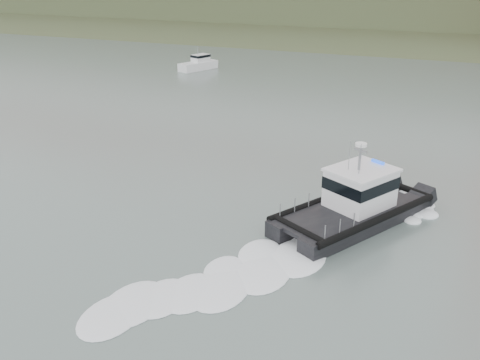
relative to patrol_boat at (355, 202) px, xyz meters
The scene contains 3 objects.
ground 10.77m from the patrol_boat, 116.60° to the right, with size 400.00×400.00×0.00m, color #576862.
patrol_boat is the anchor object (origin of this frame).
motorboat 50.82m from the patrol_boat, 126.98° to the left, with size 4.18×6.40×3.35m.
Camera 1 is at (9.38, -20.18, 14.82)m, focal length 40.00 mm.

